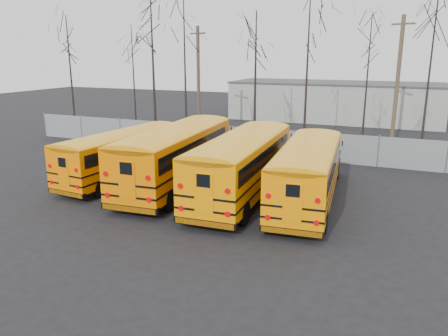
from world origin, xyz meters
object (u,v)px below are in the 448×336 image
at_px(bus_c, 243,160).
at_px(bus_d, 308,168).
at_px(bus_a, 125,151).
at_px(utility_pole_right, 397,81).
at_px(utility_pole_left, 198,80).
at_px(bus_b, 178,151).

height_order(bus_c, bus_d, bus_c).
xyz_separation_m(bus_a, utility_pole_right, (13.94, 15.77, 3.39)).
relative_size(bus_a, utility_pole_right, 1.06).
bearing_deg(utility_pole_right, bus_c, -89.22).
distance_m(bus_a, bus_c, 7.46).
height_order(bus_a, bus_c, bus_c).
bearing_deg(utility_pole_left, bus_d, -33.22).
bearing_deg(bus_b, bus_a, 174.80).
relative_size(bus_a, bus_c, 0.88).
xyz_separation_m(bus_c, bus_d, (3.26, 0.21, -0.14)).
bearing_deg(utility_pole_right, bus_d, -78.80).
height_order(bus_d, utility_pole_right, utility_pole_right).
xyz_separation_m(bus_d, utility_pole_left, (-13.19, 15.05, 3.05)).
height_order(bus_c, utility_pole_left, utility_pole_left).
bearing_deg(bus_d, bus_a, 173.73).
xyz_separation_m(bus_a, bus_d, (10.70, -0.19, 0.09)).
distance_m(bus_b, utility_pole_left, 16.33).
height_order(bus_d, utility_pole_left, utility_pole_left).
height_order(bus_b, bus_c, bus_b).
height_order(utility_pole_left, utility_pole_right, utility_pole_right).
relative_size(bus_b, bus_d, 1.10).
bearing_deg(utility_pole_left, bus_b, -52.54).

